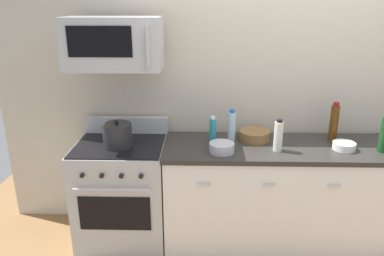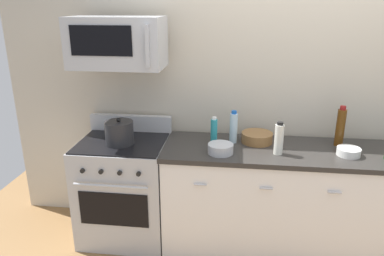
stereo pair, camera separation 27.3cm
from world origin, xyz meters
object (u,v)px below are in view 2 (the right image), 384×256
object	(u,v)px
microwave	(117,42)
bottle_dish_soap	(214,131)
bowl_white_ceramic	(349,151)
bowl_wooden_salad	(257,137)
stockpot	(119,133)
range_oven	(125,188)
bottle_water_clear	(234,128)
bottle_vinegar_white	(279,139)
bowl_steel_prep	(221,148)
bottle_wine_amber	(340,127)

from	to	relation	value
microwave	bottle_dish_soap	size ratio (longest dim) A/B	3.18
microwave	bottle_dish_soap	distance (m)	1.06
bowl_white_ceramic	bowl_wooden_salad	bearing A→B (deg)	164.04
microwave	stockpot	world-z (taller)	microwave
bottle_dish_soap	stockpot	xyz separation A→B (m)	(-0.78, -0.11, -0.01)
range_oven	bottle_water_clear	size ratio (longest dim) A/B	3.82
range_oven	bottle_vinegar_white	distance (m)	1.43
microwave	bottle_water_clear	xyz separation A→B (m)	(0.95, 0.06, -0.70)
bottle_dish_soap	stockpot	size ratio (longest dim) A/B	0.99
bowl_white_ceramic	bowl_wooden_salad	size ratio (longest dim) A/B	0.68
stockpot	bottle_vinegar_white	bearing A→B (deg)	-2.38
bowl_steel_prep	bottle_water_clear	bearing A→B (deg)	69.45
bottle_dish_soap	bottle_wine_amber	bearing A→B (deg)	4.90
bottle_wine_amber	bowl_white_ceramic	distance (m)	0.25
bottle_vinegar_white	bowl_wooden_salad	world-z (taller)	bottle_vinegar_white
bottle_dish_soap	bowl_wooden_salad	distance (m)	0.38
bottle_dish_soap	bowl_white_ceramic	size ratio (longest dim) A/B	1.30
bottle_wine_amber	bottle_dish_soap	xyz separation A→B (m)	(-1.04, -0.09, -0.05)
range_oven	bottle_water_clear	world-z (taller)	bottle_water_clear
range_oven	bowl_steel_prep	bearing A→B (deg)	-9.99
bowl_wooden_salad	stockpot	bearing A→B (deg)	-170.95
bowl_white_ceramic	bowl_steel_prep	distance (m)	1.00
range_oven	bottle_wine_amber	distance (m)	1.93
microwave	bottle_wine_amber	xyz separation A→B (m)	(1.82, 0.10, -0.67)
bowl_steel_prep	bowl_white_ceramic	bearing A→B (deg)	4.60
bottle_water_clear	stockpot	size ratio (longest dim) A/B	1.18
range_oven	bottle_vinegar_white	world-z (taller)	bottle_vinegar_white
bottle_wine_amber	bottle_vinegar_white	world-z (taller)	bottle_wine_amber
stockpot	microwave	bearing A→B (deg)	89.87
bottle_dish_soap	stockpot	distance (m)	0.79
bottle_vinegar_white	bowl_white_ceramic	xyz separation A→B (m)	(0.54, 0.04, -0.09)
bottle_dish_soap	bowl_steel_prep	bearing A→B (deg)	-71.75
bottle_dish_soap	bowl_wooden_salad	xyz separation A→B (m)	(0.36, 0.08, -0.07)
range_oven	bowl_wooden_salad	distance (m)	1.26
bottle_dish_soap	bowl_wooden_salad	world-z (taller)	bottle_dish_soap
bowl_steel_prep	bottle_wine_amber	bearing A→B (deg)	16.80
bowl_steel_prep	bowl_wooden_salad	bearing A→B (deg)	43.36
range_oven	stockpot	distance (m)	0.55
bottle_vinegar_white	bottle_dish_soap	size ratio (longest dim) A/B	1.13
bowl_white_ceramic	bowl_steel_prep	xyz separation A→B (m)	(-0.99, -0.08, 0.01)
bowl_wooden_salad	bottle_water_clear	bearing A→B (deg)	-172.23
range_oven	microwave	world-z (taller)	microwave
bottle_vinegar_white	stockpot	size ratio (longest dim) A/B	1.11
microwave	bowl_wooden_salad	size ratio (longest dim) A/B	2.82
bottle_water_clear	bowl_steel_prep	xyz separation A→B (m)	(-0.09, -0.25, -0.09)
stockpot	bottle_water_clear	bearing A→B (deg)	9.32
microwave	stockpot	xyz separation A→B (m)	(-0.00, -0.10, -0.73)
bowl_wooden_salad	bowl_steel_prep	size ratio (longest dim) A/B	1.31
bottle_vinegar_white	bowl_wooden_salad	bearing A→B (deg)	123.06
bottle_vinegar_white	range_oven	bearing A→B (deg)	175.28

